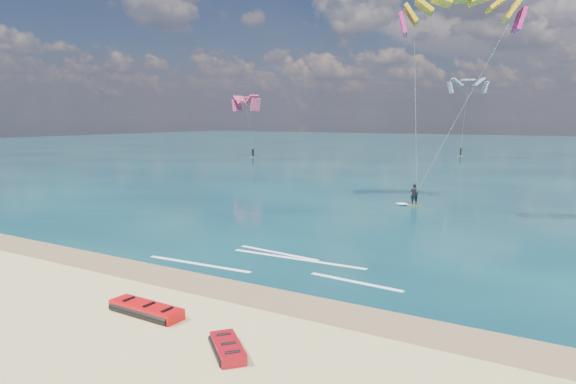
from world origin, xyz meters
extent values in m
plane|color=tan|center=(0.00, 40.00, 0.00)|extent=(320.00, 320.00, 0.00)
cube|color=brown|center=(0.00, 3.00, 0.00)|extent=(320.00, 2.40, 0.01)
cube|color=#092536|center=(0.00, 104.00, 0.02)|extent=(320.00, 200.00, 0.04)
cube|color=gold|center=(1.59, 26.15, 0.07)|extent=(1.28, 0.90, 0.05)
imported|color=black|center=(1.59, 26.15, 0.90)|extent=(0.71, 0.63, 1.64)
cylinder|color=black|center=(1.86, 25.88, 1.14)|extent=(0.46, 0.26, 0.04)
cube|color=white|center=(0.07, 8.58, 0.04)|extent=(4.76, 0.71, 0.01)
cube|color=white|center=(1.44, 8.10, 0.04)|extent=(7.09, 0.50, 0.01)
cube|color=white|center=(5.25, 6.30, 0.04)|extent=(4.22, 0.54, 0.01)
cube|color=white|center=(-2.08, 5.00, 0.04)|extent=(5.68, 0.55, 0.01)
camera|label=1|loc=(13.33, -12.70, 6.77)|focal=32.00mm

